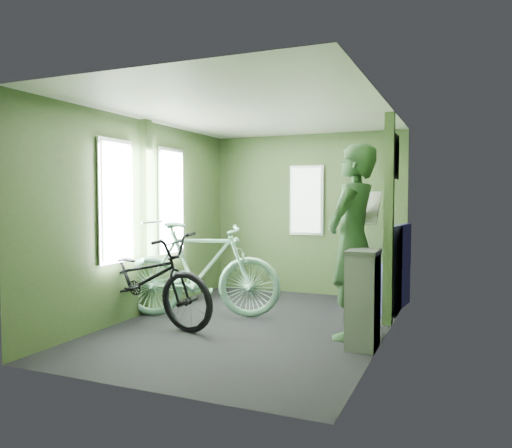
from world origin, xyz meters
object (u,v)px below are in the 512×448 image
Objects in this scene: bicycle_black at (142,325)px; bicycle_mint at (200,318)px; bench_seat at (381,283)px; passenger at (352,241)px; waste_box at (363,299)px.

bicycle_mint reaches higher than bicycle_black.
bench_seat is at bearing -41.70° from bicycle_black.
passenger is at bearing -84.91° from bench_seat.
bicycle_black is 0.68m from bicycle_mint.
waste_box is 1.81m from bench_seat.
waste_box is 0.86× the size of bench_seat.
bicycle_black is 2.45m from passenger.
bench_seat is at bearing 93.54° from waste_box.
passenger is 1.64m from bench_seat.
bicycle_black is at bearing -67.92° from passenger.
passenger is 0.60m from waste_box.
bench_seat is (1.84, 1.37, 0.31)m from bicycle_mint.
passenger reaches higher than bicycle_mint.
bicycle_mint is at bearing -30.64° from bicycle_black.
waste_box is at bearing -79.43° from bench_seat.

